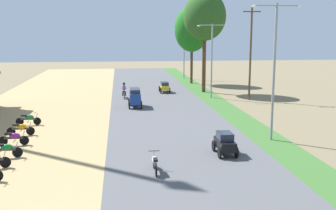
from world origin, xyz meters
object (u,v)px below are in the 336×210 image
(parked_motorbike_fourth, at_px, (6,149))
(parked_motorbike_sixth, at_px, (21,128))
(motorbike_ahead_third, at_px, (124,91))
(streetlamp_far, at_px, (184,49))
(streetlamp_mid, at_px, (212,55))
(parked_motorbike_fifth, at_px, (14,137))
(streetlamp_near, at_px, (274,63))
(motorbike_ahead_second, at_px, (155,162))
(car_hatchback_black, at_px, (225,142))
(car_van_blue, at_px, (135,97))
(median_tree_second, at_px, (205,17))
(parked_motorbike_seventh, at_px, (29,119))
(utility_pole_near, at_px, (251,52))
(car_sedan_yellow, at_px, (164,87))
(median_tree_third, at_px, (192,29))

(parked_motorbike_fourth, height_order, parked_motorbike_sixth, same)
(motorbike_ahead_third, bearing_deg, streetlamp_far, 62.88)
(streetlamp_mid, height_order, streetlamp_far, streetlamp_mid)
(parked_motorbike_fifth, relative_size, parked_motorbike_sixth, 1.00)
(streetlamp_near, xyz_separation_m, streetlamp_mid, (-0.00, 17.17, -0.45))
(motorbike_ahead_second, bearing_deg, streetlamp_near, 33.82)
(parked_motorbike_fifth, distance_m, car_hatchback_black, 12.57)
(streetlamp_mid, distance_m, car_hatchback_black, 20.61)
(streetlamp_mid, xyz_separation_m, motorbike_ahead_third, (-9.01, 0.49, -3.58))
(parked_motorbike_fifth, xyz_separation_m, car_van_blue, (7.74, 11.90, 0.47))
(median_tree_second, bearing_deg, motorbike_ahead_third, -158.05)
(parked_motorbike_fourth, distance_m, parked_motorbike_seventh, 8.07)
(parked_motorbike_fifth, bearing_deg, motorbike_ahead_third, 68.19)
(median_tree_second, bearing_deg, streetlamp_near, -90.17)
(streetlamp_mid, xyz_separation_m, car_van_blue, (-8.10, -4.68, -3.41))
(median_tree_second, distance_m, car_van_blue, 14.14)
(car_van_blue, bearing_deg, motorbike_ahead_second, -89.20)
(utility_pole_near, distance_m, car_sedan_yellow, 10.65)
(streetlamp_mid, bearing_deg, utility_pole_near, -22.97)
(streetlamp_far, xyz_separation_m, car_hatchback_black, (-3.73, -38.01, -3.55))
(streetlamp_near, height_order, streetlamp_far, streetlamp_near)
(parked_motorbike_seventh, bearing_deg, car_sedan_yellow, 52.49)
(parked_motorbike_fifth, xyz_separation_m, car_hatchback_black, (12.11, -3.35, 0.19))
(utility_pole_near, height_order, car_sedan_yellow, utility_pole_near)
(car_hatchback_black, bearing_deg, parked_motorbike_sixth, 154.70)
(parked_motorbike_fourth, height_order, streetlamp_far, streetlamp_far)
(car_hatchback_black, bearing_deg, motorbike_ahead_third, 104.50)
(median_tree_second, relative_size, motorbike_ahead_second, 6.20)
(motorbike_ahead_second, bearing_deg, streetlamp_far, 79.03)
(car_hatchback_black, relative_size, car_van_blue, 0.83)
(car_sedan_yellow, bearing_deg, car_van_blue, -112.52)
(parked_motorbike_sixth, bearing_deg, median_tree_third, 58.67)
(parked_motorbike_seventh, height_order, median_tree_second, median_tree_second)
(car_sedan_yellow, height_order, motorbike_ahead_second, car_sedan_yellow)
(car_hatchback_black, distance_m, car_van_blue, 15.86)
(median_tree_third, xyz_separation_m, motorbike_ahead_third, (-9.10, -11.76, -6.29))
(parked_motorbike_seventh, distance_m, streetlamp_mid, 19.93)
(utility_pole_near, relative_size, motorbike_ahead_third, 5.15)
(car_hatchback_black, relative_size, car_sedan_yellow, 0.89)
(parked_motorbike_sixth, bearing_deg, parked_motorbike_fourth, -86.33)
(median_tree_third, height_order, utility_pole_near, median_tree_third)
(streetlamp_far, distance_m, car_sedan_yellow, 15.02)
(parked_motorbike_sixth, height_order, car_van_blue, car_van_blue)
(median_tree_third, xyz_separation_m, motorbike_ahead_second, (-7.94, -34.68, -6.57))
(median_tree_second, distance_m, median_tree_third, 8.21)
(streetlamp_mid, bearing_deg, car_hatchback_black, -100.60)
(car_sedan_yellow, distance_m, motorbike_ahead_second, 26.82)
(car_sedan_yellow, bearing_deg, streetlamp_mid, -43.32)
(car_hatchback_black, bearing_deg, utility_pole_near, 68.31)
(streetlamp_mid, bearing_deg, median_tree_third, 89.59)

